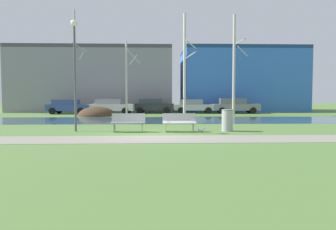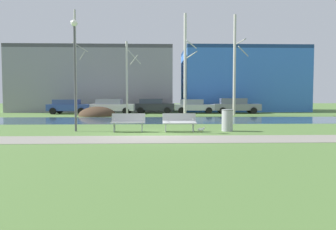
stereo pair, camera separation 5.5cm
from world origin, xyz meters
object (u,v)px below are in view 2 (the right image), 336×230
Objects in this scene: bench_right at (179,122)px; parked_wagon_fourth_silver at (194,106)px; streetlamp at (75,57)px; seagull at (201,129)px; parked_hatch_third_dark at (154,106)px; parked_van_nearest_blue at (69,106)px; bench_left at (128,122)px; trash_bin at (227,120)px; parked_suv_fifth_grey at (236,105)px; parked_sedan_second_white at (112,106)px.

parked_wagon_fourth_silver reaches higher than bench_right.
seagull is at bearing -5.32° from streetlamp.
seagull is at bearing -82.17° from parked_hatch_third_dark.
streetlamp is 1.25× the size of parked_van_nearest_blue.
bench_right is at bearing -85.39° from parked_hatch_third_dark.
streetlamp is 18.79m from parked_wagon_fourth_silver.
bench_left is 17.36m from parked_hatch_third_dark.
trash_bin is 1.43m from seagull.
streetlamp reaches higher than parked_van_nearest_blue.
streetlamp is at bearing 176.18° from bench_right.
parked_suv_fifth_grey is (16.54, 0.47, 0.05)m from parked_van_nearest_blue.
parked_hatch_third_dark is at bearing 86.59° from bench_left.
parked_hatch_third_dark reaches higher than parked_sedan_second_white.
streetlamp reaches higher than parked_sedan_second_white.
parked_sedan_second_white is at bearing 108.43° from bench_right.
bench_left is 2.43m from bench_right.
bench_right is 5.87m from streetlamp.
parked_wagon_fourth_silver reaches higher than seagull.
bench_left is at bearing -7.43° from streetlamp.
parked_wagon_fourth_silver is at bearing 5.56° from parked_sedan_second_white.
parked_hatch_third_dark reaches higher than trash_bin.
trash_bin reaches higher than seagull.
bench_left is at bearing -66.29° from parked_van_nearest_blue.
bench_left is 18.00m from parked_wagon_fourth_silver.
seagull is at bearing -12.51° from bench_right.
parked_van_nearest_blue is at bearing 126.36° from trash_bin.
parked_suv_fifth_grey is at bearing 54.35° from streetlamp.
parked_van_nearest_blue reaches higher than bench_right.
parked_suv_fifth_grey is (11.88, 16.56, -2.75)m from streetlamp.
parked_suv_fifth_grey reaches higher than parked_hatch_third_dark.
parked_hatch_third_dark is (8.25, 0.90, 0.03)m from parked_van_nearest_blue.
trash_bin reaches higher than bench_left.
parked_suv_fifth_grey is (6.90, 16.90, 0.33)m from bench_right.
streetlamp is at bearing -73.86° from parked_van_nearest_blue.
parked_van_nearest_blue is (-9.64, 16.43, 0.28)m from bench_right.
streetlamp is 1.26× the size of parked_wagon_fourth_silver.
parked_hatch_third_dark is at bearing 97.83° from seagull.
seagull is at bearing -164.07° from trash_bin.
parked_van_nearest_blue is 1.01× the size of parked_wagon_fourth_silver.
bench_left is 0.39× the size of parked_hatch_third_dark.
streetlamp is at bearing -114.46° from parked_wagon_fourth_silver.
seagull is 0.07× the size of streetlamp.
parked_sedan_second_white is (4.16, 0.02, 0.02)m from parked_van_nearest_blue.
parked_sedan_second_white is 0.94× the size of parked_suv_fifth_grey.
streetlamp is at bearing -88.24° from parked_sedan_second_white.
parked_suv_fifth_grey reaches higher than parked_van_nearest_blue.
parked_sedan_second_white is 1.07× the size of parked_hatch_third_dark.
seagull is at bearing -68.70° from parked_sedan_second_white.
parked_van_nearest_blue is at bearing 106.14° from streetlamp.
streetlamp reaches higher than parked_wagon_fourth_silver.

